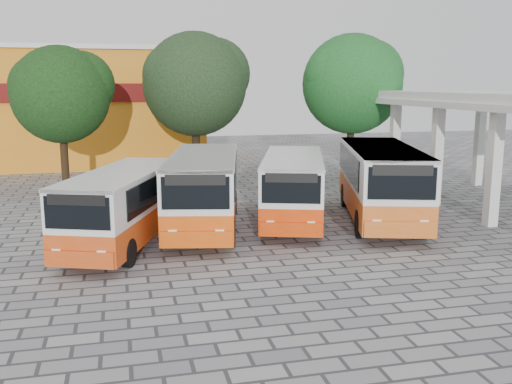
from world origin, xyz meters
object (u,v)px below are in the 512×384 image
object	(u,v)px
bus_far_left	(123,203)
bus_centre_right	(293,184)
bus_far_right	(381,178)
bus_centre_left	(204,186)

from	to	relation	value
bus_far_left	bus_centre_right	size ratio (longest dim) A/B	0.97
bus_far_left	bus_far_right	size ratio (longest dim) A/B	0.87
bus_far_left	bus_centre_left	distance (m)	3.62
bus_far_left	bus_far_right	bearing A→B (deg)	27.93
bus_centre_left	bus_far_right	xyz separation A→B (m)	(7.48, -0.40, 0.09)
bus_far_left	bus_far_right	world-z (taller)	bus_far_right
bus_centre_right	bus_far_right	size ratio (longest dim) A/B	0.89
bus_far_left	bus_centre_left	size ratio (longest dim) A/B	0.92
bus_far_left	bus_centre_right	distance (m)	7.29
bus_far_left	bus_centre_right	bearing A→B (deg)	37.04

